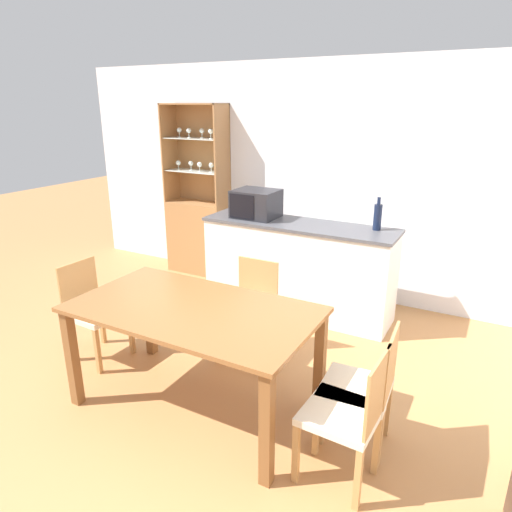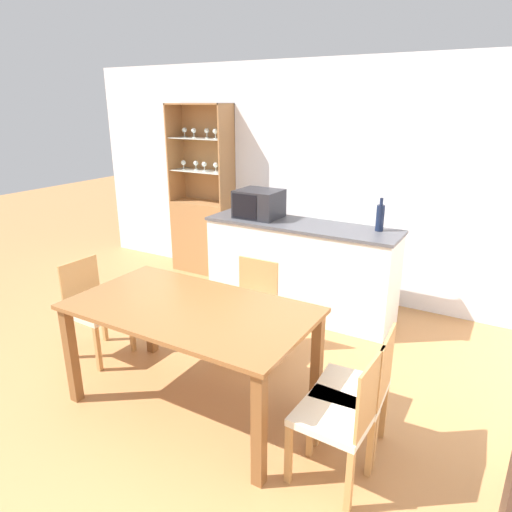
% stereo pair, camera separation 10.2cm
% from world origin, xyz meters
% --- Properties ---
extents(ground_plane, '(18.00, 18.00, 0.00)m').
position_xyz_m(ground_plane, '(0.00, 0.00, 0.00)').
color(ground_plane, '#B27A47').
extents(wall_back, '(6.80, 0.06, 2.55)m').
position_xyz_m(wall_back, '(0.00, 2.63, 1.27)').
color(wall_back, silver).
rests_on(wall_back, ground_plane).
extents(kitchen_counter, '(1.98, 0.55, 0.96)m').
position_xyz_m(kitchen_counter, '(-0.09, 1.94, 0.48)').
color(kitchen_counter, white).
rests_on(kitchen_counter, ground_plane).
extents(display_cabinet, '(0.80, 0.34, 2.10)m').
position_xyz_m(display_cabinet, '(-1.69, 2.44, 0.62)').
color(display_cabinet, '#A37042').
rests_on(display_cabinet, ground_plane).
extents(dining_table, '(1.68, 0.94, 0.78)m').
position_xyz_m(dining_table, '(-0.08, 0.12, 0.67)').
color(dining_table, brown).
rests_on(dining_table, ground_plane).
extents(dining_chair_side_right_far, '(0.43, 0.43, 0.84)m').
position_xyz_m(dining_chair_side_right_far, '(1.08, 0.26, 0.43)').
color(dining_chair_side_right_far, beige).
rests_on(dining_chair_side_right_far, ground_plane).
extents(dining_chair_head_far, '(0.41, 0.41, 0.84)m').
position_xyz_m(dining_chair_head_far, '(-0.08, 0.90, 0.43)').
color(dining_chair_head_far, beige).
rests_on(dining_chair_head_far, ground_plane).
extents(dining_chair_side_left_far, '(0.42, 0.42, 0.84)m').
position_xyz_m(dining_chair_side_left_far, '(-1.24, 0.26, 0.43)').
color(dining_chair_side_left_far, beige).
rests_on(dining_chair_side_left_far, ground_plane).
extents(dining_chair_side_right_near, '(0.43, 0.43, 0.84)m').
position_xyz_m(dining_chair_side_right_near, '(1.08, -0.02, 0.43)').
color(dining_chair_side_right_near, beige).
rests_on(dining_chair_side_right_near, ground_plane).
extents(microwave, '(0.45, 0.39, 0.29)m').
position_xyz_m(microwave, '(-0.59, 1.96, 1.10)').
color(microwave, '#232328').
rests_on(microwave, kitchen_counter).
extents(wine_bottle, '(0.08, 0.08, 0.31)m').
position_xyz_m(wine_bottle, '(0.66, 2.06, 1.09)').
color(wine_bottle, '#141E38').
rests_on(wine_bottle, kitchen_counter).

